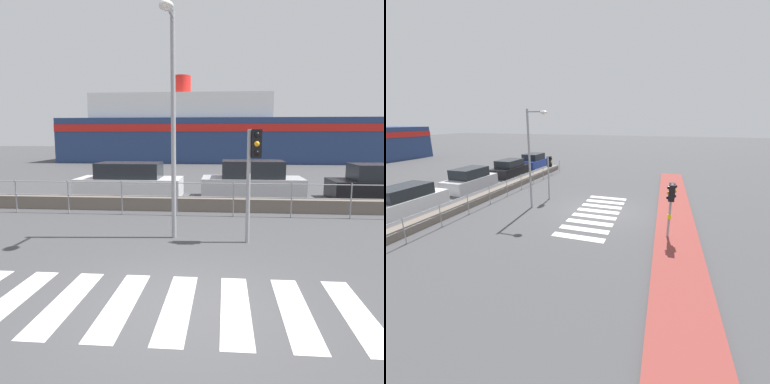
{
  "view_description": "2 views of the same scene",
  "coord_description": "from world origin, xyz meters",
  "views": [
    {
      "loc": [
        0.64,
        -5.47,
        2.65
      ],
      "look_at": [
        -0.02,
        2.0,
        1.5
      ],
      "focal_mm": 35.0,
      "sensor_mm": 36.0,
      "label": 1
    },
    {
      "loc": [
        -13.48,
        -3.27,
        4.93
      ],
      "look_at": [
        -0.68,
        1.0,
        1.2
      ],
      "focal_mm": 24.0,
      "sensor_mm": 36.0,
      "label": 2
    }
  ],
  "objects": [
    {
      "name": "ground_plane",
      "position": [
        0.0,
        0.0,
        0.0
      ],
      "size": [
        160.0,
        160.0,
        0.0
      ],
      "primitive_type": "plane",
      "color": "#424244"
    },
    {
      "name": "ferry_boat",
      "position": [
        -0.74,
        31.82,
        2.77
      ],
      "size": [
        30.64,
        6.51,
        8.31
      ],
      "color": "navy",
      "rests_on": "ground_plane"
    },
    {
      "name": "parked_car_black",
      "position": [
        7.14,
        10.36,
        0.63
      ],
      "size": [
        4.29,
        1.88,
        1.47
      ],
      "color": "black",
      "rests_on": "ground_plane"
    },
    {
      "name": "parked_car_white",
      "position": [
        -3.48,
        10.36,
        0.62
      ],
      "size": [
        4.5,
        1.85,
        1.46
      ],
      "color": "silver",
      "rests_on": "ground_plane"
    },
    {
      "name": "seawall",
      "position": [
        0.0,
        7.48,
        0.23
      ],
      "size": [
        22.71,
        0.55,
        0.46
      ],
      "color": "#6B6056",
      "rests_on": "ground_plane"
    },
    {
      "name": "crosswalk",
      "position": [
        -0.52,
        0.0,
        0.0
      ],
      "size": [
        6.75,
        2.4,
        0.01
      ],
      "color": "silver",
      "rests_on": "ground_plane"
    },
    {
      "name": "harbor_fence",
      "position": [
        0.0,
        6.61,
        0.75
      ],
      "size": [
        20.48,
        0.04,
        1.14
      ],
      "color": "gray",
      "rests_on": "ground_plane"
    },
    {
      "name": "parked_car_silver",
      "position": [
        1.79,
        10.36,
        0.67
      ],
      "size": [
        4.21,
        1.84,
        1.58
      ],
      "color": "#BCBCC1",
      "rests_on": "ground_plane"
    },
    {
      "name": "streetlamp",
      "position": [
        -0.65,
        3.65,
        3.5
      ],
      "size": [
        0.32,
        1.24,
        5.58
      ],
      "color": "gray",
      "rests_on": "ground_plane"
    },
    {
      "name": "traffic_light_far",
      "position": [
        1.32,
        3.61,
        2.04
      ],
      "size": [
        0.34,
        0.32,
        2.78
      ],
      "color": "gray",
      "rests_on": "ground_plane"
    }
  ]
}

